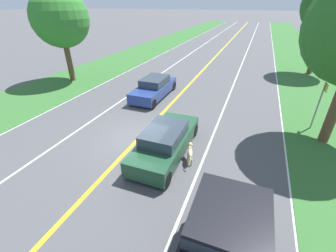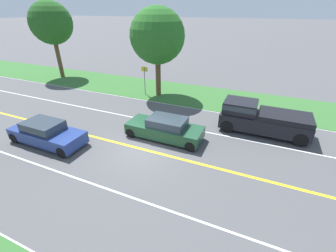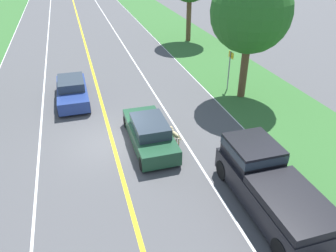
{
  "view_description": "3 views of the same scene",
  "coord_description": "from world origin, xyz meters",
  "px_view_note": "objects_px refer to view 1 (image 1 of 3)",
  "views": [
    {
      "loc": [
        4.93,
        -8.58,
        6.17
      ],
      "look_at": [
        1.62,
        -0.04,
        1.07
      ],
      "focal_mm": 24.0,
      "sensor_mm": 36.0,
      "label": 1
    },
    {
      "loc": [
        -9.46,
        -5.8,
        7.33
      ],
      "look_at": [
        1.52,
        -1.0,
        1.01
      ],
      "focal_mm": 24.0,
      "sensor_mm": 36.0,
      "label": 2
    },
    {
      "loc": [
        -1.28,
        -14.03,
        8.89
      ],
      "look_at": [
        2.64,
        -0.9,
        1.0
      ],
      "focal_mm": 35.0,
      "sensor_mm": 36.0,
      "label": 3
    }
  ],
  "objects_px": {
    "roadside_tree_right_far": "(330,5)",
    "street_sign": "(320,101)",
    "dog": "(190,152)",
    "oncoming_car": "(154,88)",
    "ego_car": "(166,141)",
    "roadside_tree_left_near": "(60,19)"
  },
  "relations": [
    {
      "from": "roadside_tree_right_far",
      "to": "street_sign",
      "type": "relative_size",
      "value": 3.08
    },
    {
      "from": "dog",
      "to": "oncoming_car",
      "type": "height_order",
      "value": "oncoming_car"
    },
    {
      "from": "oncoming_car",
      "to": "roadside_tree_right_far",
      "type": "height_order",
      "value": "roadside_tree_right_far"
    },
    {
      "from": "oncoming_car",
      "to": "roadside_tree_right_far",
      "type": "distance_m",
      "value": 16.76
    },
    {
      "from": "roadside_tree_right_far",
      "to": "street_sign",
      "type": "height_order",
      "value": "roadside_tree_right_far"
    },
    {
      "from": "roadside_tree_right_far",
      "to": "street_sign",
      "type": "distance_m",
      "value": 12.96
    },
    {
      "from": "oncoming_car",
      "to": "roadside_tree_right_far",
      "type": "bearing_deg",
      "value": -136.61
    },
    {
      "from": "ego_car",
      "to": "oncoming_car",
      "type": "xyz_separation_m",
      "value": [
        -3.41,
        6.28,
        0.0
      ]
    },
    {
      "from": "ego_car",
      "to": "roadside_tree_left_near",
      "type": "height_order",
      "value": "roadside_tree_left_near"
    },
    {
      "from": "ego_car",
      "to": "oncoming_car",
      "type": "bearing_deg",
      "value": 118.46
    },
    {
      "from": "street_sign",
      "to": "dog",
      "type": "bearing_deg",
      "value": -136.11
    },
    {
      "from": "ego_car",
      "to": "dog",
      "type": "xyz_separation_m",
      "value": [
        1.2,
        -0.16,
        -0.16
      ]
    },
    {
      "from": "street_sign",
      "to": "roadside_tree_right_far",
      "type": "bearing_deg",
      "value": 82.81
    },
    {
      "from": "ego_car",
      "to": "street_sign",
      "type": "xyz_separation_m",
      "value": [
        6.64,
        5.06,
        1.0
      ]
    },
    {
      "from": "ego_car",
      "to": "dog",
      "type": "height_order",
      "value": "ego_car"
    },
    {
      "from": "dog",
      "to": "roadside_tree_right_far",
      "type": "height_order",
      "value": "roadside_tree_right_far"
    },
    {
      "from": "dog",
      "to": "oncoming_car",
      "type": "distance_m",
      "value": 7.93
    },
    {
      "from": "ego_car",
      "to": "oncoming_car",
      "type": "relative_size",
      "value": 1.01
    },
    {
      "from": "dog",
      "to": "roadside_tree_left_near",
      "type": "relative_size",
      "value": 0.15
    },
    {
      "from": "ego_car",
      "to": "roadside_tree_right_far",
      "type": "height_order",
      "value": "roadside_tree_right_far"
    },
    {
      "from": "ego_car",
      "to": "street_sign",
      "type": "bearing_deg",
      "value": 37.35
    },
    {
      "from": "ego_car",
      "to": "roadside_tree_left_near",
      "type": "xyz_separation_m",
      "value": [
        -11.75,
        7.21,
        4.33
      ]
    }
  ]
}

